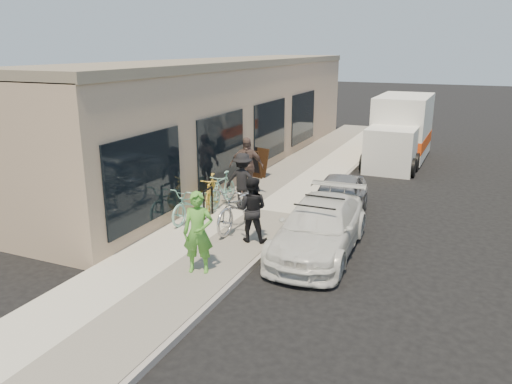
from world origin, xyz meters
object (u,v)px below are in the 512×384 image
(sandwich_board, at_px, (257,163))
(moving_truck, at_px, (400,133))
(bike_rack, at_px, (208,200))
(woman_rider, at_px, (198,233))
(sedan_white, at_px, (319,227))
(cruiser_bike_b, at_px, (192,203))
(bystander_a, at_px, (243,180))
(tandem_bike, at_px, (240,207))
(cruiser_bike_a, at_px, (223,189))
(bystander_b, at_px, (246,166))
(cruiser_bike_c, at_px, (211,192))
(sedan_silver, at_px, (338,197))
(man_standing, at_px, (252,209))

(sandwich_board, height_order, moving_truck, moving_truck)
(bike_rack, distance_m, woman_rider, 3.50)
(sedan_white, relative_size, moving_truck, 0.78)
(moving_truck, height_order, cruiser_bike_b, moving_truck)
(moving_truck, height_order, bystander_a, moving_truck)
(sedan_white, height_order, woman_rider, woman_rider)
(sandwich_board, bearing_deg, tandem_bike, -52.43)
(bike_rack, relative_size, sandwich_board, 0.81)
(moving_truck, distance_m, woman_rider, 13.35)
(cruiser_bike_a, xyz_separation_m, bystander_b, (0.20, 1.24, 0.44))
(sedan_white, distance_m, cruiser_bike_c, 3.99)
(sedan_white, bearing_deg, sedan_silver, 92.54)
(sandwich_board, distance_m, cruiser_bike_b, 4.95)
(cruiser_bike_b, xyz_separation_m, cruiser_bike_c, (-0.00, 1.10, 0.01))
(bike_rack, bearing_deg, moving_truck, 69.99)
(woman_rider, height_order, cruiser_bike_a, woman_rider)
(sedan_silver, bearing_deg, cruiser_bike_a, -172.79)
(sedan_white, relative_size, cruiser_bike_b, 2.37)
(sandwich_board, distance_m, bystander_a, 3.53)
(cruiser_bike_a, relative_size, cruiser_bike_b, 0.90)
(sandwich_board, distance_m, bystander_b, 2.29)
(woman_rider, distance_m, bystander_b, 5.69)
(cruiser_bike_b, bearing_deg, man_standing, -17.15)
(tandem_bike, relative_size, cruiser_bike_b, 1.21)
(sandwich_board, distance_m, cruiser_bike_c, 3.85)
(bike_rack, height_order, cruiser_bike_b, cruiser_bike_b)
(bike_rack, height_order, woman_rider, woman_rider)
(sedan_white, distance_m, moving_truck, 10.85)
(cruiser_bike_a, distance_m, cruiser_bike_c, 0.45)
(sandwich_board, distance_m, man_standing, 6.13)
(man_standing, xyz_separation_m, cruiser_bike_b, (-2.09, 0.72, -0.32))
(sandwich_board, bearing_deg, bike_rack, -64.67)
(moving_truck, relative_size, cruiser_bike_a, 3.39)
(bike_rack, height_order, sedan_silver, sedan_silver)
(cruiser_bike_b, relative_size, bystander_b, 0.98)
(sedan_silver, xyz_separation_m, man_standing, (-1.36, -2.93, 0.36))
(cruiser_bike_b, height_order, bystander_a, bystander_a)
(sedan_white, height_order, bystander_b, bystander_b)
(sedan_silver, xyz_separation_m, woman_rider, (-1.66, -4.95, 0.42))
(man_standing, relative_size, cruiser_bike_a, 0.98)
(cruiser_bike_a, bearing_deg, cruiser_bike_b, -96.55)
(sedan_silver, height_order, tandem_bike, tandem_bike)
(sedan_silver, bearing_deg, sandwich_board, 139.07)
(cruiser_bike_a, bearing_deg, man_standing, -50.07)
(cruiser_bike_b, bearing_deg, bystander_a, 65.48)
(woman_rider, xyz_separation_m, cruiser_bike_a, (-1.65, 4.26, -0.38))
(sandwich_board, distance_m, moving_truck, 6.93)
(cruiser_bike_b, bearing_deg, sandwich_board, 94.63)
(sedan_silver, bearing_deg, bystander_a, -171.13)
(cruiser_bike_c, bearing_deg, woman_rider, -83.35)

